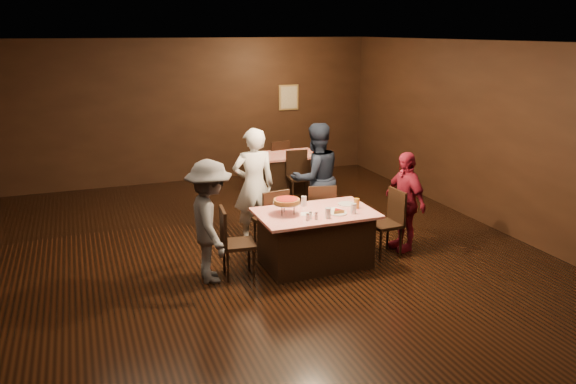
% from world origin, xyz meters
% --- Properties ---
extents(room, '(10.00, 10.04, 3.02)m').
position_xyz_m(room, '(0.00, 0.01, 2.14)').
color(room, black).
rests_on(room, ground).
extents(main_table, '(1.60, 1.00, 0.77)m').
position_xyz_m(main_table, '(0.64, -0.18, 0.39)').
color(main_table, red).
rests_on(main_table, ground).
extents(back_table, '(1.30, 0.90, 0.77)m').
position_xyz_m(back_table, '(1.56, 3.42, 0.39)').
color(back_table, red).
rests_on(back_table, ground).
extents(chair_far_left, '(0.48, 0.48, 0.95)m').
position_xyz_m(chair_far_left, '(0.24, 0.57, 0.47)').
color(chair_far_left, black).
rests_on(chair_far_left, ground).
extents(chair_far_right, '(0.51, 0.51, 0.95)m').
position_xyz_m(chair_far_right, '(1.04, 0.57, 0.47)').
color(chair_far_right, black).
rests_on(chair_far_right, ground).
extents(chair_end_left, '(0.46, 0.46, 0.95)m').
position_xyz_m(chair_end_left, '(-0.46, -0.18, 0.47)').
color(chair_end_left, black).
rests_on(chair_end_left, ground).
extents(chair_end_right, '(0.44, 0.44, 0.95)m').
position_xyz_m(chair_end_right, '(1.74, -0.18, 0.47)').
color(chair_end_right, black).
rests_on(chair_end_right, ground).
extents(chair_back_near, '(0.46, 0.46, 0.95)m').
position_xyz_m(chair_back_near, '(1.56, 2.72, 0.47)').
color(chair_back_near, black).
rests_on(chair_back_near, ground).
extents(chair_back_far, '(0.47, 0.47, 0.95)m').
position_xyz_m(chair_back_far, '(1.56, 4.02, 0.47)').
color(chair_back_far, black).
rests_on(chair_back_far, ground).
extents(diner_white_jacket, '(0.68, 0.47, 1.77)m').
position_xyz_m(diner_white_jacket, '(0.13, 0.99, 0.89)').
color(diner_white_jacket, white).
rests_on(diner_white_jacket, ground).
extents(diner_navy_hoodie, '(0.93, 0.76, 1.77)m').
position_xyz_m(diner_navy_hoodie, '(1.18, 1.06, 0.89)').
color(diner_navy_hoodie, black).
rests_on(diner_navy_hoodie, ground).
extents(diner_grey_knit, '(0.64, 1.06, 1.61)m').
position_xyz_m(diner_grey_knit, '(-0.82, -0.16, 0.80)').
color(diner_grey_knit, '#55555A').
rests_on(diner_grey_knit, ground).
extents(diner_red_shirt, '(0.44, 0.90, 1.48)m').
position_xyz_m(diner_red_shirt, '(2.10, -0.10, 0.74)').
color(diner_red_shirt, maroon).
rests_on(diner_red_shirt, ground).
extents(pizza_stand, '(0.38, 0.38, 0.22)m').
position_xyz_m(pizza_stand, '(0.24, -0.13, 0.95)').
color(pizza_stand, black).
rests_on(pizza_stand, main_table).
extents(plate_with_slice, '(0.25, 0.25, 0.06)m').
position_xyz_m(plate_with_slice, '(0.89, -0.36, 0.80)').
color(plate_with_slice, white).
rests_on(plate_with_slice, main_table).
extents(plate_empty, '(0.25, 0.25, 0.01)m').
position_xyz_m(plate_empty, '(1.19, -0.03, 0.78)').
color(plate_empty, white).
rests_on(plate_empty, main_table).
extents(glass_front_left, '(0.08, 0.08, 0.14)m').
position_xyz_m(glass_front_left, '(0.69, -0.48, 0.84)').
color(glass_front_left, silver).
rests_on(glass_front_left, main_table).
extents(glass_front_right, '(0.08, 0.08, 0.14)m').
position_xyz_m(glass_front_right, '(1.09, -0.43, 0.84)').
color(glass_front_right, silver).
rests_on(glass_front_right, main_table).
extents(glass_amber, '(0.08, 0.08, 0.14)m').
position_xyz_m(glass_amber, '(1.24, -0.23, 0.84)').
color(glass_amber, '#BF7F26').
rests_on(glass_amber, main_table).
extents(glass_back, '(0.08, 0.08, 0.14)m').
position_xyz_m(glass_back, '(0.59, 0.12, 0.84)').
color(glass_back, silver).
rests_on(glass_back, main_table).
extents(condiments, '(0.17, 0.10, 0.09)m').
position_xyz_m(condiments, '(0.46, -0.46, 0.82)').
color(condiments, silver).
rests_on(condiments, main_table).
extents(napkin_center, '(0.19, 0.19, 0.01)m').
position_xyz_m(napkin_center, '(0.94, -0.18, 0.77)').
color(napkin_center, white).
rests_on(napkin_center, main_table).
extents(napkin_left, '(0.21, 0.21, 0.01)m').
position_xyz_m(napkin_left, '(0.49, -0.23, 0.77)').
color(napkin_left, white).
rests_on(napkin_left, main_table).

